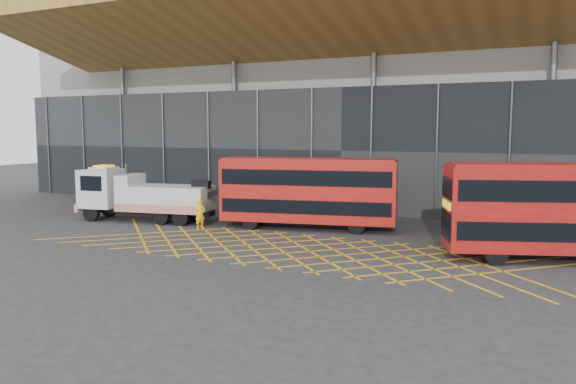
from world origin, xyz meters
The scene contains 7 objects.
ground_plane centered at (0.00, 0.00, 0.00)m, with size 120.00×120.00×0.00m, color #29292B.
road_markings centered at (4.00, 0.00, 0.01)m, with size 24.76×7.16×0.01m.
construction_building centered at (1.92, 18.40, 8.98)m, with size 55.00×23.97×18.00m.
recovery_truck centered at (-7.42, 3.24, 1.52)m, with size 9.48×3.66×3.29m.
bus_towed centered at (2.44, 5.11, 2.12)m, with size 9.63×4.17×3.82m.
bus_second centered at (15.03, 2.91, 2.22)m, with size 9.98×5.51×4.00m.
worker centered at (-2.83, 2.62, 0.80)m, with size 0.58×0.38×1.60m, color yellow.
Camera 1 is at (14.55, -22.29, 5.40)m, focal length 35.00 mm.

